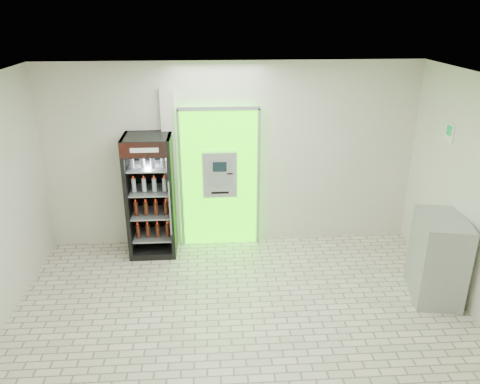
{
  "coord_description": "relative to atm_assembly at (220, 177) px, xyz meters",
  "views": [
    {
      "loc": [
        -0.35,
        -4.73,
        3.77
      ],
      "look_at": [
        0.05,
        1.2,
        1.39
      ],
      "focal_mm": 35.0,
      "sensor_mm": 36.0,
      "label": 1
    }
  ],
  "objects": [
    {
      "name": "ground",
      "position": [
        0.2,
        -2.41,
        -1.17
      ],
      "size": [
        6.0,
        6.0,
        0.0
      ],
      "primitive_type": "plane",
      "color": "beige",
      "rests_on": "ground"
    },
    {
      "name": "room_shell",
      "position": [
        0.2,
        -2.41,
        0.67
      ],
      "size": [
        6.0,
        6.0,
        6.0
      ],
      "color": "silver",
      "rests_on": "ground"
    },
    {
      "name": "atm_assembly",
      "position": [
        0.0,
        0.0,
        0.0
      ],
      "size": [
        1.3,
        0.24,
        2.33
      ],
      "color": "#2CE900",
      "rests_on": "ground"
    },
    {
      "name": "pillar",
      "position": [
        -0.78,
        0.04,
        0.13
      ],
      "size": [
        0.22,
        0.11,
        2.6
      ],
      "color": "silver",
      "rests_on": "ground"
    },
    {
      "name": "beverage_cooler",
      "position": [
        -1.09,
        -0.24,
        -0.24
      ],
      "size": [
        0.73,
        0.7,
        1.95
      ],
      "rotation": [
        0.0,
        0.0,
        0.0
      ],
      "color": "black",
      "rests_on": "ground"
    },
    {
      "name": "steel_cabinet",
      "position": [
        2.9,
        -1.79,
        -0.58
      ],
      "size": [
        0.76,
        0.98,
        1.18
      ],
      "rotation": [
        0.0,
        0.0,
        -0.2
      ],
      "color": "#9EA0A5",
      "rests_on": "ground"
    },
    {
      "name": "exit_sign",
      "position": [
        3.19,
        -1.01,
        0.95
      ],
      "size": [
        0.02,
        0.22,
        0.26
      ],
      "color": "white",
      "rests_on": "room_shell"
    }
  ]
}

